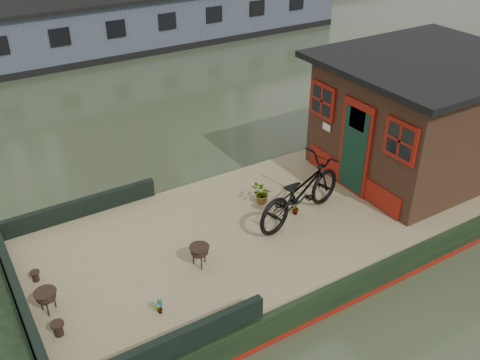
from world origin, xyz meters
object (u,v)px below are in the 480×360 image
cabin (422,115)px  bicycle (300,192)px  potted_plant_a (296,205)px  brazier_front (200,256)px  brazier_rear (47,301)px

cabin → bicycle: 3.30m
cabin → potted_plant_a: (-3.22, -0.11, -1.03)m
brazier_front → brazier_rear: brazier_front is taller
cabin → brazier_rear: 7.86m
bicycle → cabin: bearing=-99.7°
brazier_front → bicycle: bearing=6.7°
potted_plant_a → brazier_front: 2.23m
cabin → brazier_front: (-5.42, -0.48, -1.04)m
cabin → bicycle: cabin is taller
cabin → potted_plant_a: size_ratio=9.96×
cabin → brazier_rear: size_ratio=10.69×
cabin → bicycle: size_ratio=1.88×
potted_plant_a → brazier_front: size_ratio=1.06×
brazier_rear → brazier_front: bearing=-5.7°
potted_plant_a → brazier_front: (-2.20, -0.37, -0.01)m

